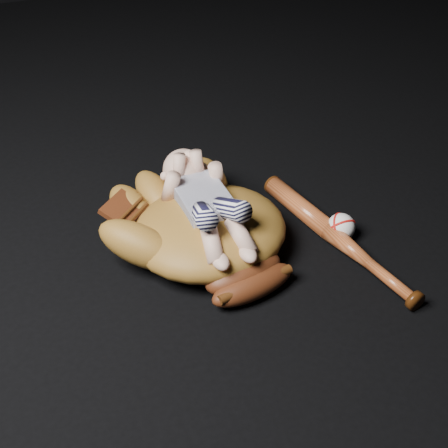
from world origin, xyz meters
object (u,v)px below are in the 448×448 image
(baseball_glove, at_px, (209,224))
(newborn_baby, at_px, (208,202))
(baseball, at_px, (341,227))
(baseball_bat, at_px, (337,237))

(baseball_glove, distance_m, newborn_baby, 0.06)
(baseball, bearing_deg, baseball_bat, -136.19)
(baseball_glove, relative_size, baseball_bat, 0.98)
(baseball_glove, xyz_separation_m, newborn_baby, (0.00, 0.01, 0.06))
(baseball, bearing_deg, baseball_glove, 166.53)
(newborn_baby, xyz_separation_m, baseball_bat, (0.28, -0.10, -0.11))
(baseball_glove, height_order, baseball, baseball_glove)
(newborn_baby, relative_size, baseball_bat, 0.74)
(baseball_glove, bearing_deg, newborn_baby, 75.32)
(newborn_baby, height_order, baseball_bat, newborn_baby)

